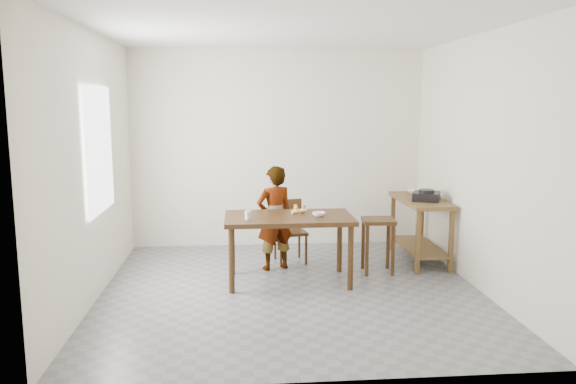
{
  "coord_description": "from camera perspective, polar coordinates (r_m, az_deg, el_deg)",
  "views": [
    {
      "loc": [
        -0.53,
        -5.72,
        1.98
      ],
      "look_at": [
        0.0,
        0.4,
        1.0
      ],
      "focal_mm": 35.0,
      "sensor_mm": 36.0,
      "label": 1
    }
  ],
  "objects": [
    {
      "name": "child",
      "position": [
        6.68,
        -1.38,
        -2.67
      ],
      "size": [
        0.53,
        0.45,
        1.25
      ],
      "primitive_type": "imported",
      "rotation": [
        0.0,
        0.0,
        3.52
      ],
      "color": "white",
      "rests_on": "floor"
    },
    {
      "name": "ceiling",
      "position": [
        5.8,
        0.36,
        16.39
      ],
      "size": [
        4.0,
        4.0,
        0.04
      ],
      "primitive_type": "cube",
      "color": "white",
      "rests_on": "wall_back"
    },
    {
      "name": "wall_left",
      "position": [
        5.95,
        -19.44,
        2.46
      ],
      "size": [
        0.04,
        4.0,
        2.7
      ],
      "primitive_type": "cube",
      "color": "white",
      "rests_on": "ground"
    },
    {
      "name": "floor",
      "position": [
        6.09,
        0.33,
        -10.13
      ],
      "size": [
        4.0,
        4.0,
        0.04
      ],
      "primitive_type": "cube",
      "color": "slate",
      "rests_on": "ground"
    },
    {
      "name": "wall_right",
      "position": [
        6.3,
        18.99,
        2.83
      ],
      "size": [
        0.04,
        4.0,
        2.7
      ],
      "primitive_type": "cube",
      "color": "white",
      "rests_on": "ground"
    },
    {
      "name": "banana",
      "position": [
        6.3,
        1.13,
        -1.9
      ],
      "size": [
        0.22,
        0.17,
        0.07
      ],
      "primitive_type": null,
      "rotation": [
        0.0,
        0.0,
        0.23
      ],
      "color": "#F9DD52",
      "rests_on": "dining_table"
    },
    {
      "name": "wall_back",
      "position": [
        7.79,
        -1.04,
        4.41
      ],
      "size": [
        4.0,
        0.04,
        2.7
      ],
      "primitive_type": "cube",
      "color": "white",
      "rests_on": "ground"
    },
    {
      "name": "stool",
      "position": [
        6.69,
        9.11,
        -5.4
      ],
      "size": [
        0.39,
        0.39,
        0.64
      ],
      "primitive_type": null,
      "rotation": [
        0.0,
        0.0,
        -0.07
      ],
      "color": "#3C2410",
      "rests_on": "floor"
    },
    {
      "name": "window_pane",
      "position": [
        6.11,
        -18.6,
        4.09
      ],
      "size": [
        0.02,
        1.1,
        1.3
      ],
      "primitive_type": "cube",
      "color": "white",
      "rests_on": "wall_left"
    },
    {
      "name": "glass_tumbler",
      "position": [
        6.0,
        -4.07,
        -2.34
      ],
      "size": [
        0.08,
        0.08,
        0.09
      ],
      "primitive_type": "cylinder",
      "rotation": [
        0.0,
        0.0,
        -0.06
      ],
      "color": "silver",
      "rests_on": "dining_table"
    },
    {
      "name": "wall_front",
      "position": [
        3.79,
        3.18,
        -0.49
      ],
      "size": [
        4.0,
        0.04,
        2.7
      ],
      "primitive_type": "cube",
      "color": "white",
      "rests_on": "ground"
    },
    {
      "name": "small_bowl",
      "position": [
        6.16,
        3.14,
        -2.26
      ],
      "size": [
        0.19,
        0.19,
        0.04
      ],
      "primitive_type": "imported",
      "rotation": [
        0.0,
        0.0,
        -0.39
      ],
      "color": "white",
      "rests_on": "dining_table"
    },
    {
      "name": "gas_burner",
      "position": [
        7.05,
        13.89,
        -0.42
      ],
      "size": [
        0.41,
        0.41,
        0.1
      ],
      "primitive_type": "cube",
      "rotation": [
        0.0,
        0.0,
        -0.42
      ],
      "color": "black",
      "rests_on": "prep_counter"
    },
    {
      "name": "serving_bowl",
      "position": [
        7.55,
        12.65,
        0.02
      ],
      "size": [
        0.24,
        0.24,
        0.05
      ],
      "primitive_type": "imported",
      "rotation": [
        0.0,
        0.0,
        -0.28
      ],
      "color": "white",
      "rests_on": "prep_counter"
    },
    {
      "name": "dining_table",
      "position": [
        6.26,
        0.08,
        -5.81
      ],
      "size": [
        1.4,
        0.8,
        0.75
      ],
      "primitive_type": null,
      "color": "#3C2410",
      "rests_on": "floor"
    },
    {
      "name": "prep_counter",
      "position": [
        7.27,
        13.25,
        -3.75
      ],
      "size": [
        0.5,
        1.2,
        0.8
      ],
      "primitive_type": null,
      "color": "brown",
      "rests_on": "floor"
    },
    {
      "name": "dining_chair",
      "position": [
        7.02,
        0.25,
        -4.07
      ],
      "size": [
        0.43,
        0.43,
        0.77
      ],
      "primitive_type": null,
      "rotation": [
        0.0,
        0.0,
        0.16
      ],
      "color": "#3C2410",
      "rests_on": "floor"
    }
  ]
}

